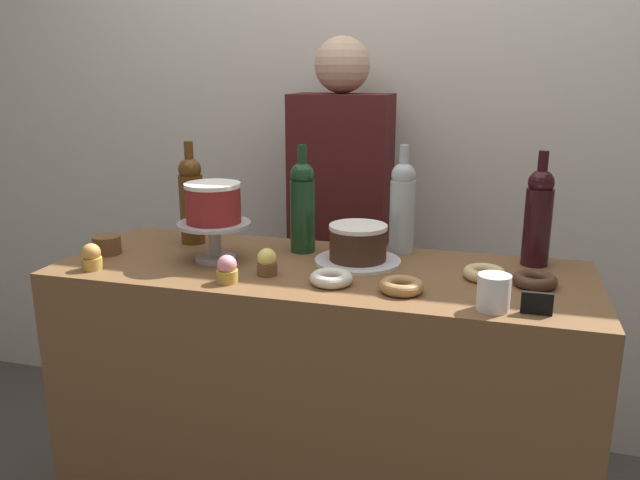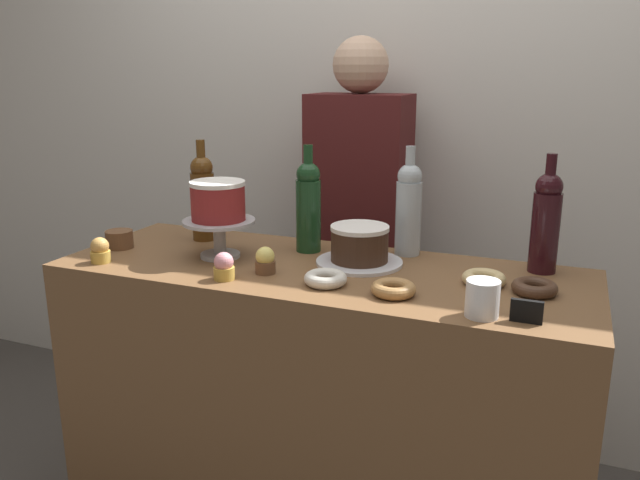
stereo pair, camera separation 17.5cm
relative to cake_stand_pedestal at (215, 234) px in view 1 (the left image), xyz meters
name	(u,v)px [view 1 (the left image)]	position (x,y,z in m)	size (l,w,h in m)	color
back_wall	(380,118)	(0.31, 0.86, 0.28)	(6.00, 0.05, 2.60)	silver
display_counter	(320,417)	(0.31, 0.02, -0.55)	(1.49, 0.55, 0.94)	brown
cake_stand_pedestal	(215,234)	(0.00, 0.00, 0.00)	(0.21, 0.21, 0.11)	#B2B2B7
white_layer_cake	(213,203)	(0.00, 0.00, 0.09)	(0.16, 0.16, 0.11)	maroon
silver_serving_platter	(358,261)	(0.41, 0.09, -0.07)	(0.25, 0.25, 0.01)	white
chocolate_round_cake	(358,242)	(0.41, 0.09, -0.02)	(0.17, 0.17, 0.10)	#3D2619
wine_bottle_green	(303,205)	(0.22, 0.16, 0.07)	(0.08, 0.08, 0.33)	#193D1E
wine_bottle_amber	(191,199)	(-0.15, 0.16, 0.07)	(0.08, 0.08, 0.33)	#5B3814
wine_bottle_clear	(402,205)	(0.51, 0.24, 0.07)	(0.08, 0.08, 0.33)	#B2BCC1
wine_bottle_dark_red	(538,215)	(0.89, 0.21, 0.07)	(0.08, 0.08, 0.33)	black
cupcake_caramel	(92,257)	(-0.29, -0.18, -0.04)	(0.06, 0.06, 0.07)	gold
cupcake_lemon	(267,262)	(0.19, -0.09, -0.04)	(0.06, 0.06, 0.07)	brown
cupcake_strawberry	(227,270)	(0.12, -0.17, -0.04)	(0.06, 0.06, 0.07)	gold
donut_glazed	(484,273)	(0.76, 0.04, -0.06)	(0.11, 0.11, 0.03)	#E0C17F
donut_maple	(401,286)	(0.57, -0.12, -0.06)	(0.11, 0.11, 0.03)	#B27F47
donut_chocolate	(535,281)	(0.89, 0.01, -0.06)	(0.11, 0.11, 0.03)	#472D1E
donut_sugar	(331,278)	(0.38, -0.11, -0.06)	(0.11, 0.11, 0.03)	silver
cookie_stack	(107,245)	(-0.34, -0.03, -0.05)	(0.08, 0.08, 0.05)	brown
price_sign_chalkboard	(537,303)	(0.88, -0.19, -0.05)	(0.07, 0.01, 0.05)	black
coffee_cup_ceramic	(494,292)	(0.79, -0.18, -0.04)	(0.08, 0.08, 0.09)	white
barista_figure	(341,244)	(0.22, 0.64, -0.18)	(0.36, 0.22, 1.60)	black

